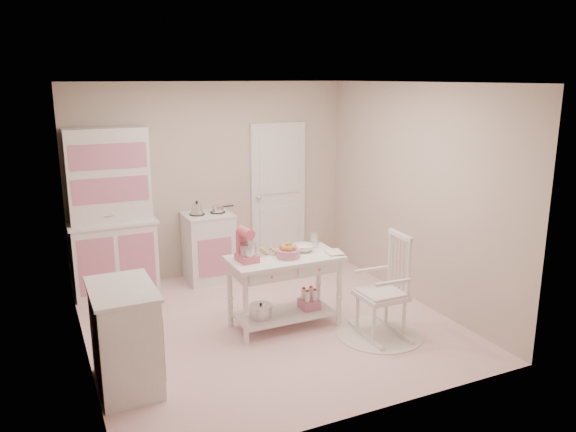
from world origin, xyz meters
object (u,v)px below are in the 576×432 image
at_px(stove, 209,247).
at_px(base_cabinet, 125,337).
at_px(rocking_chair, 382,286).
at_px(work_table, 285,292).
at_px(bread_basket, 288,253).
at_px(hutch, 111,213).
at_px(stand_mixer, 247,245).

distance_m(stove, base_cabinet, 2.68).
relative_size(rocking_chair, work_table, 0.92).
height_order(work_table, bread_basket, bread_basket).
height_order(hutch, stand_mixer, hutch).
xyz_separation_m(hutch, work_table, (1.51, -1.79, -0.64)).
xyz_separation_m(stove, bread_basket, (0.33, -1.79, 0.39)).
bearing_deg(bread_basket, stand_mixer, 170.96).
height_order(base_cabinet, work_table, base_cabinet).
distance_m(hutch, bread_basket, 2.40).
distance_m(hutch, work_table, 2.43).
xyz_separation_m(rocking_chair, bread_basket, (-0.80, 0.57, 0.30)).
distance_m(hutch, stand_mixer, 2.08).
xyz_separation_m(rocking_chair, stand_mixer, (-1.24, 0.64, 0.42)).
xyz_separation_m(work_table, stand_mixer, (-0.42, 0.02, 0.57)).
distance_m(rocking_chair, stand_mixer, 1.46).
bearing_deg(bread_basket, base_cabinet, -165.22).
bearing_deg(base_cabinet, stand_mixer, 21.92).
xyz_separation_m(base_cabinet, stand_mixer, (1.34, 0.54, 0.51)).
xyz_separation_m(stove, work_table, (0.31, -1.74, -0.06)).
height_order(stove, base_cabinet, same).
xyz_separation_m(base_cabinet, work_table, (1.76, 0.52, -0.06)).
bearing_deg(rocking_chair, stand_mixer, 155.79).
relative_size(hutch, base_cabinet, 2.26).
xyz_separation_m(stand_mixer, bread_basket, (0.44, -0.07, -0.12)).
xyz_separation_m(hutch, bread_basket, (1.53, -1.84, -0.19)).
bearing_deg(rocking_chair, bread_basket, 147.68).
bearing_deg(stove, stand_mixer, -93.55).
bearing_deg(hutch, bread_basket, -50.12).
bearing_deg(hutch, stand_mixer, -58.23).
bearing_deg(rocking_chair, work_table, 146.05).
bearing_deg(hutch, work_table, -49.72).
bearing_deg(work_table, stand_mixer, 177.27).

